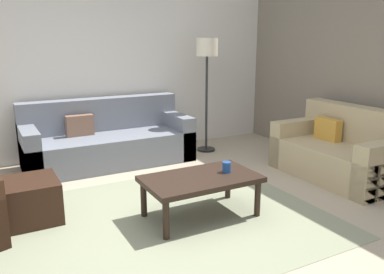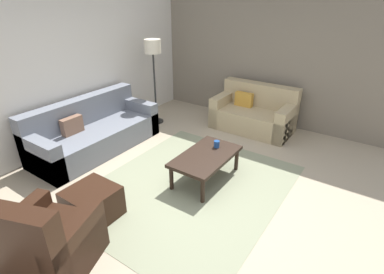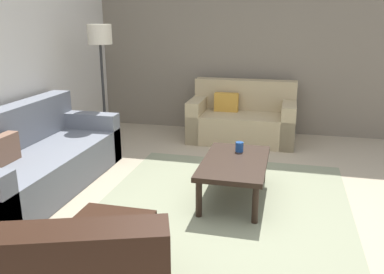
{
  "view_description": "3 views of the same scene",
  "coord_description": "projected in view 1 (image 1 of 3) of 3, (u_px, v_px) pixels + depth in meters",
  "views": [
    {
      "loc": [
        -1.45,
        -3.17,
        1.68
      ],
      "look_at": [
        0.38,
        0.21,
        0.73
      ],
      "focal_mm": 36.79,
      "sensor_mm": 36.0,
      "label": 1
    },
    {
      "loc": [
        -2.88,
        -2.02,
        2.54
      ],
      "look_at": [
        0.32,
        0.17,
        0.63
      ],
      "focal_mm": 27.86,
      "sensor_mm": 36.0,
      "label": 2
    },
    {
      "loc": [
        -3.48,
        -0.56,
        1.79
      ],
      "look_at": [
        0.37,
        0.38,
        0.61
      ],
      "focal_mm": 37.53,
      "sensor_mm": 36.0,
      "label": 3
    }
  ],
  "objects": [
    {
      "name": "lamp_standing",
      "position": [
        207.0,
        59.0,
        5.82
      ],
      "size": [
        0.32,
        0.32,
        1.71
      ],
      "color": "black",
      "rests_on": "ground_plane"
    },
    {
      "name": "ground_plane",
      "position": [
        167.0,
        220.0,
        3.78
      ],
      "size": [
        8.0,
        8.0,
        0.0
      ],
      "primitive_type": "plane",
      "color": "tan"
    },
    {
      "name": "rear_partition",
      "position": [
        90.0,
        60.0,
        5.67
      ],
      "size": [
        6.0,
        0.12,
        2.8
      ],
      "primitive_type": "cube",
      "color": "silver",
      "rests_on": "ground_plane"
    },
    {
      "name": "cup",
      "position": [
        227.0,
        167.0,
        3.88
      ],
      "size": [
        0.09,
        0.09,
        0.1
      ],
      "primitive_type": "cylinder",
      "color": "#1E478C",
      "rests_on": "coffee_table"
    },
    {
      "name": "couch_loveseat",
      "position": [
        342.0,
        153.0,
        4.93
      ],
      "size": [
        0.86,
        1.55,
        0.88
      ],
      "color": "tan",
      "rests_on": "ground_plane"
    },
    {
      "name": "couch_main",
      "position": [
        107.0,
        141.0,
        5.52
      ],
      "size": [
        2.25,
        0.92,
        0.88
      ],
      "color": "slate",
      "rests_on": "ground_plane"
    },
    {
      "name": "ottoman",
      "position": [
        28.0,
        201.0,
        3.73
      ],
      "size": [
        0.56,
        0.56,
        0.4
      ],
      "primitive_type": "cube",
      "color": "black",
      "rests_on": "ground_plane"
    },
    {
      "name": "coffee_table",
      "position": [
        201.0,
        182.0,
        3.78
      ],
      "size": [
        1.1,
        0.64,
        0.41
      ],
      "color": "black",
      "rests_on": "ground_plane"
    },
    {
      "name": "area_rug",
      "position": [
        167.0,
        219.0,
        3.78
      ],
      "size": [
        2.96,
        2.45,
        0.01
      ],
      "primitive_type": "cube",
      "color": "gray",
      "rests_on": "ground_plane"
    }
  ]
}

